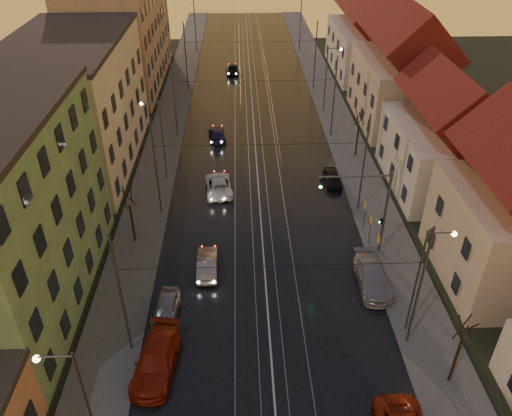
{
  "coord_description": "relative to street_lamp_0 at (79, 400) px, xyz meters",
  "views": [
    {
      "loc": [
        -1.64,
        -12.12,
        24.49
      ],
      "look_at": [
        -0.52,
        19.59,
        3.32
      ],
      "focal_mm": 35.0,
      "sensor_mm": 36.0,
      "label": 1
    }
  ],
  "objects": [
    {
      "name": "road",
      "position": [
        9.1,
        38.0,
        -4.87
      ],
      "size": [
        16.0,
        120.0,
        0.04
      ],
      "primitive_type": "cube",
      "color": "black",
      "rests_on": "ground"
    },
    {
      "name": "sidewalk_left",
      "position": [
        -0.9,
        38.0,
        -4.81
      ],
      "size": [
        4.0,
        120.0,
        0.15
      ],
      "primitive_type": "cube",
      "color": "#4C4C4C",
      "rests_on": "ground"
    },
    {
      "name": "sidewalk_right",
      "position": [
        19.1,
        38.0,
        -4.81
      ],
      "size": [
        4.0,
        120.0,
        0.15
      ],
      "primitive_type": "cube",
      "color": "#4C4C4C",
      "rests_on": "ground"
    },
    {
      "name": "tram_rail_0",
      "position": [
        6.9,
        38.0,
        -4.83
      ],
      "size": [
        0.06,
        120.0,
        0.03
      ],
      "primitive_type": "cube",
      "color": "gray",
      "rests_on": "road"
    },
    {
      "name": "tram_rail_1",
      "position": [
        8.33,
        38.0,
        -4.83
      ],
      "size": [
        0.06,
        120.0,
        0.03
      ],
      "primitive_type": "cube",
      "color": "gray",
      "rests_on": "road"
    },
    {
      "name": "tram_rail_2",
      "position": [
        9.87,
        38.0,
        -4.83
      ],
      "size": [
        0.06,
        120.0,
        0.03
      ],
      "primitive_type": "cube",
      "color": "gray",
      "rests_on": "road"
    },
    {
      "name": "tram_rail_3",
      "position": [
        11.3,
        38.0,
        -4.83
      ],
      "size": [
        0.06,
        120.0,
        0.03
      ],
      "primitive_type": "cube",
      "color": "gray",
      "rests_on": "road"
    },
    {
      "name": "apartment_left_2",
      "position": [
        -8.4,
        32.0,
        1.11
      ],
      "size": [
        10.0,
        20.0,
        12.0
      ],
      "primitive_type": "cube",
      "color": "beige",
      "rests_on": "ground"
    },
    {
      "name": "apartment_left_3",
      "position": [
        -8.4,
        56.0,
        2.11
      ],
      "size": [
        10.0,
        24.0,
        14.0
      ],
      "primitive_type": "cube",
      "color": "#8C785A",
      "rests_on": "ground"
    },
    {
      "name": "house_right_2",
      "position": [
        26.1,
        26.0,
        -0.24
      ],
      "size": [
        9.18,
        12.24,
        9.2
      ],
      "color": "silver",
      "rests_on": "ground"
    },
    {
      "name": "house_right_3",
      "position": [
        26.1,
        41.0,
        0.92
      ],
      "size": [
        9.18,
        14.28,
        11.5
      ],
      "color": "beige",
      "rests_on": "ground"
    },
    {
      "name": "house_right_4",
      "position": [
        26.1,
        59.0,
        0.16
      ],
      "size": [
        9.18,
        16.32,
        10.0
      ],
      "color": "silver",
      "rests_on": "ground"
    },
    {
      "name": "catenary_pole_l_1",
      "position": [
        0.5,
        7.0,
        -0.39
      ],
      "size": [
        0.16,
        0.16,
        9.0
      ],
      "primitive_type": "cylinder",
      "color": "#595B60",
      "rests_on": "ground"
    },
    {
      "name": "catenary_pole_r_1",
      "position": [
        17.7,
        7.0,
        -0.39
      ],
      "size": [
        0.16,
        0.16,
        9.0
      ],
      "primitive_type": "cylinder",
      "color": "#595B60",
      "rests_on": "ground"
    },
    {
      "name": "catenary_pole_l_2",
      "position": [
        0.5,
        22.0,
        -0.39
      ],
      "size": [
        0.16,
        0.16,
        9.0
      ],
      "primitive_type": "cylinder",
      "color": "#595B60",
      "rests_on": "ground"
    },
    {
      "name": "catenary_pole_r_2",
      "position": [
        17.7,
        22.0,
        -0.39
      ],
      "size": [
        0.16,
        0.16,
        9.0
      ],
      "primitive_type": "cylinder",
      "color": "#595B60",
      "rests_on": "ground"
    },
    {
      "name": "catenary_pole_l_3",
      "position": [
        0.5,
        37.0,
        -0.39
      ],
      "size": [
        0.16,
        0.16,
        9.0
      ],
      "primitive_type": "cylinder",
      "color": "#595B60",
      "rests_on": "ground"
    },
    {
      "name": "catenary_pole_r_3",
      "position": [
        17.7,
        37.0,
        -0.39
      ],
      "size": [
        0.16,
        0.16,
        9.0
      ],
      "primitive_type": "cylinder",
      "color": "#595B60",
      "rests_on": "ground"
    },
    {
      "name": "catenary_pole_l_4",
      "position": [
        0.5,
        52.0,
        -0.39
      ],
      "size": [
        0.16,
        0.16,
        9.0
      ],
      "primitive_type": "cylinder",
      "color": "#595B60",
      "rests_on": "ground"
    },
    {
      "name": "catenary_pole_r_4",
      "position": [
        17.7,
        52.0,
        -0.39
      ],
      "size": [
        0.16,
        0.16,
        9.0
      ],
      "primitive_type": "cylinder",
      "color": "#595B60",
      "rests_on": "ground"
    },
    {
      "name": "catenary_pole_l_5",
      "position": [
        0.5,
        70.0,
        -0.39
      ],
      "size": [
        0.16,
        0.16,
        9.0
      ],
      "primitive_type": "cylinder",
      "color": "#595B60",
      "rests_on": "ground"
    },
    {
      "name": "catenary_pole_r_5",
      "position": [
        17.7,
        70.0,
        -0.39
      ],
      "size": [
        0.16,
        0.16,
        9.0
      ],
      "primitive_type": "cylinder",
      "color": "#595B60",
      "rests_on": "ground"
    },
    {
      "name": "street_lamp_0",
      "position": [
        0.0,
        0.0,
        0.0
      ],
      "size": [
        1.75,
        0.32,
        8.0
      ],
      "color": "#595B60",
      "rests_on": "ground"
    },
    {
      "name": "street_lamp_1",
      "position": [
        18.21,
        8.0,
        0.0
      ],
      "size": [
        1.75,
        0.32,
        8.0
      ],
      "color": "#595B60",
      "rests_on": "ground"
    },
    {
      "name": "street_lamp_2",
      "position": [
        0.0,
        28.0,
        0.0
      ],
      "size": [
        1.75,
        0.32,
        8.0
      ],
      "color": "#595B60",
      "rests_on": "ground"
    },
    {
      "name": "street_lamp_3",
      "position": [
        18.21,
        44.0,
        0.0
      ],
      "size": [
        1.75,
        0.32,
        8.0
      ],
      "color": "#595B60",
      "rests_on": "ground"
    },
    {
      "name": "traffic_light_mast",
      "position": [
        17.1,
        16.0,
        -0.29
      ],
      "size": [
        5.3,
        0.32,
        7.2
      ],
      "color": "#595B60",
      "rests_on": "ground"
    },
    {
      "name": "bare_tree_0",
      "position": [
        -1.09,
        18.0,
        -2.4
      ],
      "size": [
        1.09,
        1.09,
        5.11
      ],
      "color": "black",
      "rests_on": "ground"
    },
    {
      "name": "bare_tree_1",
      "position": [
        19.31,
        4.0,
        -2.4
      ],
      "size": [
        1.09,
        1.09,
        5.11
      ],
      "color": "black",
      "rests_on": "ground"
    },
    {
      "name": "bare_tree_2",
      "position": [
        19.51,
        32.0,
        -2.4
      ],
      "size": [
        1.09,
        1.09,
        5.11
      ],
      "color": "black",
      "rests_on": "ground"
    },
    {
      "name": "driving_car_1",
      "position": [
        4.87,
        14.26,
        -4.21
      ],
      "size": [
        1.53,
        4.15,
        1.36
      ],
      "primitive_type": "imported",
      "rotation": [
        0.0,
        0.0,
        3.16
      ],
      "color": "gray",
      "rests_on": "ground"
    },
    {
      "name": "driving_car_2",
      "position": [
        5.39,
        25.55,
        -4.19
      ],
      "size": [
        2.84,
        5.24,
        1.39
      ],
      "primitive_type": "imported",
      "rotation": [
        0.0,
        0.0,
        3.25
      ],
      "color": "silver",
      "rests_on": "ground"
    },
    {
      "name": "driving_car_3",
      "position": [
        4.92,
        36.5,
        -4.27
      ],
      "size": [
        2.22,
        4.4,
        1.23
      ],
      "primitive_type": "imported",
      "rotation": [
        0.0,
        0.0,
        3.26
      ],
      "color": "#161C43",
      "rests_on": "ground"
    },
    {
      "name": "driving_car_4",
      "position": [
        6.51,
        58.82,
        -4.14
      ],
      "size": [
        1.95,
        4.47,
        1.5
      ],
      "primitive_type": "imported",
      "rotation": [
        0.0,
        0.0,
        3.18
      ],
      "color": "black",
      "rests_on": "ground"
    },
    {
      "name": "parked_left_2",
      "position": [
        2.27,
        5.49,
        -4.1
      ],
      "size": [
        2.82,
        5.63,
        1.57
      ],
      "primitive_type": "imported",
      "rotation": [
        0.0,
        0.0,
        -0.12
      ],
      "color": "maroon",
      "rests_on": "ground"
    },
    {
      "name": "parked_left_3",
      "position": [
        2.34,
        9.75,
        -4.23
      ],
      "size": [
        1.77,
        3.96,
        1.32
      ],
      "primitive_type": "imported",
      "rotation": [
        0.0,
        0.0,
        -0.06
      ],
      "color": "gray",
      "rests_on": "ground"
    },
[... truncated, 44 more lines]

